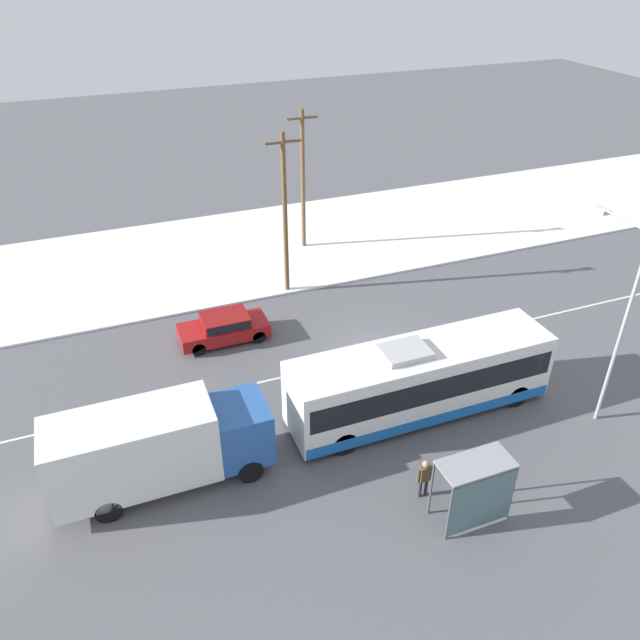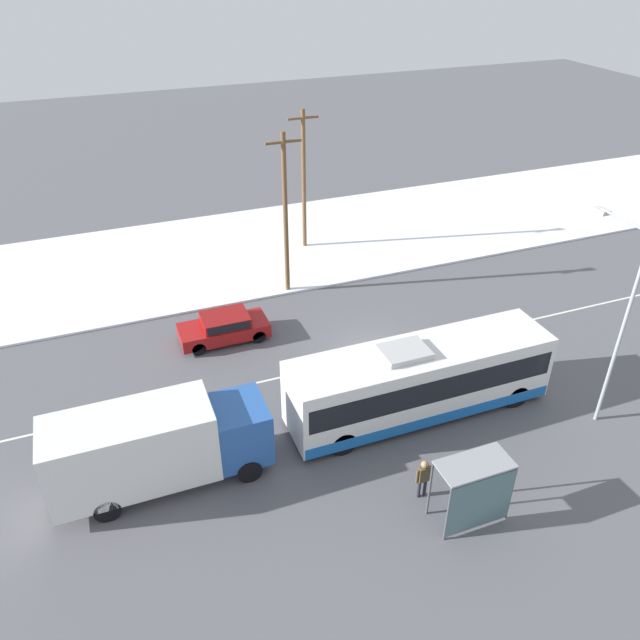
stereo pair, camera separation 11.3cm
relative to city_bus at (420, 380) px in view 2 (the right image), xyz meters
name	(u,v)px [view 2 (the right image)]	position (x,y,z in m)	size (l,w,h in m)	color
ground_plane	(375,356)	(0.11, 4.11, -1.59)	(120.00, 120.00, 0.00)	#56565B
snow_lot	(287,243)	(0.11, 16.89, -1.53)	(80.00, 11.96, 0.12)	white
lane_marking_center	(375,356)	(0.11, 4.11, -1.58)	(60.00, 0.12, 0.00)	silver
city_bus	(420,380)	(0.00, 0.00, 0.00)	(10.63, 2.57, 3.25)	white
box_truck	(155,445)	(-10.24, -0.18, 0.17)	(7.42, 2.30, 3.20)	silver
sedan_car	(224,326)	(-5.99, 7.89, -0.85)	(4.15, 1.80, 1.34)	maroon
pedestrian_at_stop	(423,475)	(-1.99, -4.01, -0.60)	(0.58, 0.26, 1.60)	#23232D
bus_shelter	(477,486)	(-1.03, -5.59, 0.08)	(2.42, 1.20, 2.40)	gray
streetlamp	(619,303)	(6.44, -2.50, 3.52)	(0.36, 2.69, 8.18)	#9EA3A8
utility_pole_roadside	(285,213)	(-1.71, 11.29, 2.89)	(1.80, 0.24, 8.57)	brown
utility_pole_snowlot	(304,179)	(1.01, 16.13, 2.75)	(1.80, 0.24, 8.30)	brown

